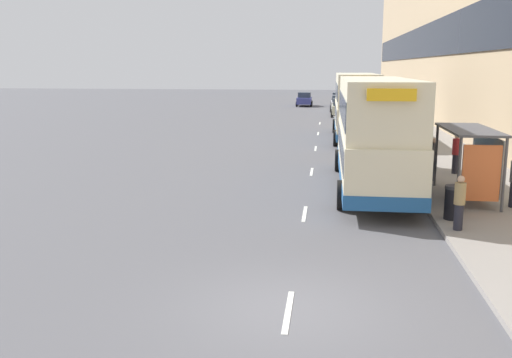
% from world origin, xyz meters
% --- Properties ---
extents(ground_plane, '(220.00, 220.00, 0.00)m').
position_xyz_m(ground_plane, '(0.00, 0.00, 0.00)').
color(ground_plane, '#515156').
extents(pavement, '(5.00, 93.00, 0.14)m').
position_xyz_m(pavement, '(6.50, 38.50, 0.07)').
color(pavement, gray).
rests_on(pavement, ground_plane).
extents(terrace_facade, '(3.10, 93.00, 15.46)m').
position_xyz_m(terrace_facade, '(10.49, 38.50, 7.73)').
color(terrace_facade, tan).
rests_on(terrace_facade, ground_plane).
extents(lane_mark_0, '(0.12, 2.00, 0.01)m').
position_xyz_m(lane_mark_0, '(0.00, -0.11, 0.01)').
color(lane_mark_0, silver).
rests_on(lane_mark_0, ground_plane).
extents(lane_mark_1, '(0.12, 2.00, 0.01)m').
position_xyz_m(lane_mark_1, '(0.00, 7.55, 0.01)').
color(lane_mark_1, silver).
rests_on(lane_mark_1, ground_plane).
extents(lane_mark_2, '(0.12, 2.00, 0.01)m').
position_xyz_m(lane_mark_2, '(0.00, 15.20, 0.01)').
color(lane_mark_2, silver).
rests_on(lane_mark_2, ground_plane).
extents(lane_mark_3, '(0.12, 2.00, 0.01)m').
position_xyz_m(lane_mark_3, '(0.00, 22.86, 0.01)').
color(lane_mark_3, silver).
rests_on(lane_mark_3, ground_plane).
extents(lane_mark_4, '(0.12, 2.00, 0.01)m').
position_xyz_m(lane_mark_4, '(0.00, 30.52, 0.01)').
color(lane_mark_4, silver).
rests_on(lane_mark_4, ground_plane).
extents(lane_mark_5, '(0.12, 2.00, 0.01)m').
position_xyz_m(lane_mark_5, '(0.00, 38.17, 0.01)').
color(lane_mark_5, silver).
rests_on(lane_mark_5, ground_plane).
extents(bus_shelter, '(1.60, 4.20, 2.48)m').
position_xyz_m(bus_shelter, '(5.77, 9.70, 1.88)').
color(bus_shelter, '#4C4C51').
rests_on(bus_shelter, ground_plane).
extents(double_decker_bus_near, '(2.85, 11.25, 4.30)m').
position_xyz_m(double_decker_bus_near, '(2.47, 11.79, 2.29)').
color(double_decker_bus_near, beige).
rests_on(double_decker_bus_near, ground_plane).
extents(double_decker_bus_ahead, '(2.85, 11.21, 4.30)m').
position_xyz_m(double_decker_bus_ahead, '(2.46, 27.53, 2.29)').
color(double_decker_bus_ahead, beige).
rests_on(double_decker_bus_ahead, ground_plane).
extents(car_0, '(1.90, 3.83, 1.73)m').
position_xyz_m(car_0, '(1.89, 45.21, 0.85)').
color(car_0, '#B7B799').
rests_on(car_0, ground_plane).
extents(car_1, '(1.94, 4.42, 1.73)m').
position_xyz_m(car_1, '(1.84, 51.79, 0.86)').
color(car_1, silver).
rests_on(car_1, ground_plane).
extents(car_2, '(2.07, 3.91, 1.68)m').
position_xyz_m(car_2, '(1.98, 59.66, 0.83)').
color(car_2, '#4C5156').
rests_on(car_2, ground_plane).
extents(car_3, '(1.93, 4.07, 1.68)m').
position_xyz_m(car_3, '(-2.25, 59.82, 0.83)').
color(car_3, navy).
rests_on(car_3, ground_plane).
extents(pedestrian_at_shelter, '(0.35, 0.35, 1.76)m').
position_xyz_m(pedestrian_at_shelter, '(6.26, 14.85, 1.04)').
color(pedestrian_at_shelter, '#23232D').
rests_on(pedestrian_at_shelter, ground_plane).
extents(pedestrian_1, '(0.31, 0.31, 1.59)m').
position_xyz_m(pedestrian_1, '(4.46, 5.76, 0.95)').
color(pedestrian_1, '#23232D').
rests_on(pedestrian_1, ground_plane).
extents(pedestrian_3, '(0.35, 0.35, 1.76)m').
position_xyz_m(pedestrian_3, '(4.97, 13.16, 1.04)').
color(pedestrian_3, '#23232D').
rests_on(pedestrian_3, ground_plane).
extents(litter_bin, '(0.55, 0.55, 1.05)m').
position_xyz_m(litter_bin, '(4.55, 6.96, 0.67)').
color(litter_bin, black).
rests_on(litter_bin, ground_plane).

